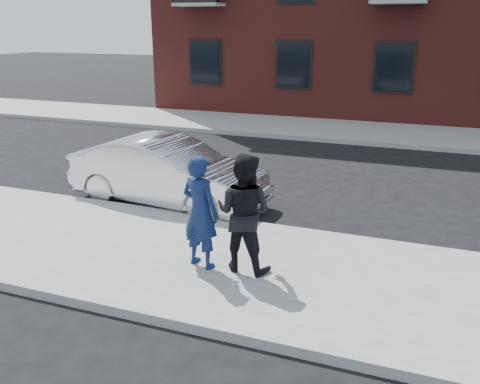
% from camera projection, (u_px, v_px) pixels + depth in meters
% --- Properties ---
extents(ground, '(100.00, 100.00, 0.00)m').
position_uv_depth(ground, '(304.00, 277.00, 7.91)').
color(ground, black).
rests_on(ground, ground).
extents(near_sidewalk, '(50.00, 3.50, 0.15)m').
position_uv_depth(near_sidewalk, '(301.00, 280.00, 7.66)').
color(near_sidewalk, gray).
rests_on(near_sidewalk, ground).
extents(near_curb, '(50.00, 0.10, 0.15)m').
position_uv_depth(near_curb, '(325.00, 236.00, 9.26)').
color(near_curb, '#999691').
rests_on(near_curb, ground).
extents(far_sidewalk, '(50.00, 3.50, 0.15)m').
position_uv_depth(far_sidewalk, '(381.00, 133.00, 17.87)').
color(far_sidewalk, gray).
rests_on(far_sidewalk, ground).
extents(far_curb, '(50.00, 0.10, 0.15)m').
position_uv_depth(far_curb, '(375.00, 144.00, 16.27)').
color(far_curb, '#999691').
rests_on(far_curb, ground).
extents(silver_sedan, '(4.49, 1.93, 1.44)m').
position_uv_depth(silver_sedan, '(168.00, 172.00, 10.92)').
color(silver_sedan, silver).
rests_on(silver_sedan, ground).
extents(man_hoodie, '(0.74, 0.59, 1.78)m').
position_uv_depth(man_hoodie, '(200.00, 212.00, 7.70)').
color(man_hoodie, navy).
rests_on(man_hoodie, near_sidewalk).
extents(man_peacoat, '(0.93, 0.74, 1.83)m').
position_uv_depth(man_peacoat, '(244.00, 213.00, 7.59)').
color(man_peacoat, black).
rests_on(man_peacoat, near_sidewalk).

